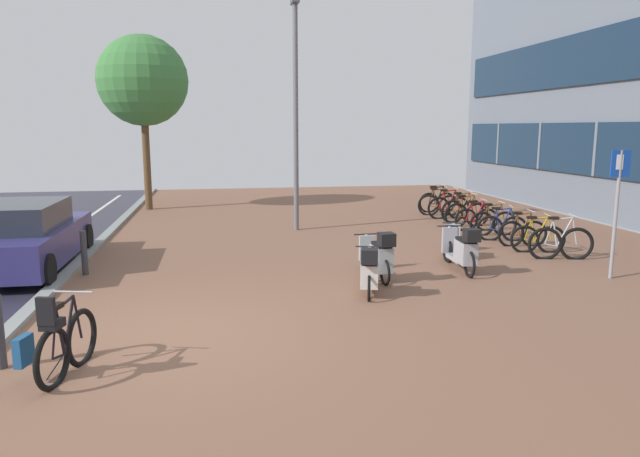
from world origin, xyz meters
name	(u,v)px	position (x,y,z in m)	size (l,w,h in m)	color
ground	(281,332)	(1.43, 0.00, -0.02)	(21.00, 40.00, 0.13)	#2A2938
bicycle_foreground	(62,344)	(-1.25, -1.12, 0.39)	(0.80, 1.36, 1.09)	black
bicycle_rack_00	(561,243)	(8.01, 3.49, 0.36)	(1.43, 0.48, 1.03)	black
bicycle_rack_01	(538,239)	(7.90, 4.23, 0.33)	(1.26, 0.47, 0.93)	black
bicycle_rack_02	(522,233)	(7.92, 4.97, 0.33)	(1.24, 0.48, 0.92)	black
bicycle_rack_03	(502,228)	(7.76, 5.71, 0.33)	(1.26, 0.51, 0.94)	black
bicycle_rack_04	(493,223)	(7.88, 6.45, 0.33)	(1.32, 0.48, 0.95)	black
bicycle_rack_05	(476,219)	(7.74, 7.19, 0.33)	(1.27, 0.48, 0.93)	black
bicycle_rack_06	(467,214)	(7.77, 7.93, 0.35)	(1.38, 0.48, 1.01)	black
bicycle_rack_07	(462,211)	(7.96, 8.67, 0.35)	(1.38, 0.48, 1.01)	black
bicycle_rack_08	(449,208)	(7.82, 9.41, 0.36)	(1.39, 0.48, 1.02)	black
bicycle_rack_09	(439,205)	(7.79, 10.15, 0.35)	(1.36, 0.54, 0.99)	black
bicycle_rack_10	(437,202)	(8.02, 10.89, 0.34)	(1.33, 0.48, 0.98)	black
scooter_near	(452,241)	(5.69, 4.04, 0.39)	(0.88, 1.50, 0.76)	black
scooter_mid	(379,256)	(3.58, 2.51, 0.45)	(0.52, 1.74, 1.01)	black
scooter_far	(462,250)	(5.40, 2.80, 0.45)	(0.52, 1.87, 0.99)	black
scooter_extra	(369,271)	(3.15, 1.57, 0.41)	(0.73, 1.63, 0.92)	black
parked_car_near	(22,237)	(-3.41, 4.62, 0.65)	(1.96, 4.34, 1.38)	navy
parking_sign	(617,200)	(8.03, 1.80, 1.53)	(0.40, 0.07, 2.46)	gray
lamp_post	(296,105)	(2.76, 8.22, 3.49)	(0.20, 0.52, 6.33)	slate
street_tree	(143,81)	(-1.87, 13.30, 4.45)	(3.09, 3.09, 6.01)	brown
bollard_far	(84,253)	(-2.05, 3.85, 0.44)	(0.12, 0.12, 0.89)	#38383D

